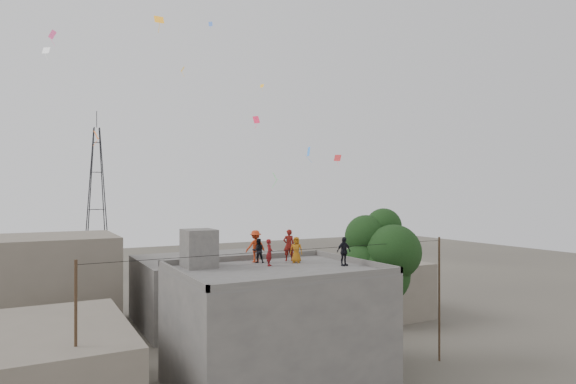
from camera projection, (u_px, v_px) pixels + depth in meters
name	position (u px, v px, depth m)	size (l,w,h in m)	color
main_building	(275.00, 329.00, 24.64)	(10.00, 8.00, 6.10)	#54514E
parapet	(275.00, 267.00, 24.65)	(10.00, 8.00, 0.30)	#54514E
stair_head_box	(199.00, 248.00, 25.43)	(1.60, 1.80, 2.00)	#54514E
neighbor_west	(32.00, 375.00, 21.19)	(8.00, 10.00, 4.00)	#6B6255
neighbor_north	(218.00, 289.00, 37.91)	(12.00, 9.00, 5.00)	#54514E
neighbor_northwest	(47.00, 285.00, 34.00)	(9.00, 8.00, 7.00)	#6B6255
neighbor_east	(371.00, 287.00, 40.07)	(7.00, 8.00, 4.40)	#6B6255
tree	(381.00, 259.00, 28.66)	(4.90, 4.60, 9.10)	black
utility_line	(295.00, 318.00, 23.78)	(20.12, 0.62, 7.40)	black
transmission_tower	(97.00, 201.00, 58.00)	(2.97, 2.97, 20.01)	black
person_red_adult	(289.00, 245.00, 27.89)	(0.66, 0.44, 1.82)	maroon
person_orange_child	(296.00, 250.00, 27.04)	(0.71, 0.46, 1.46)	#A96313
person_dark_child	(258.00, 251.00, 27.03)	(0.66, 0.52, 1.37)	black
person_dark_adult	(344.00, 251.00, 25.92)	(0.91, 0.38, 1.55)	black
person_orange_adult	(256.00, 246.00, 27.29)	(1.17, 0.67, 1.81)	red
person_red_child	(269.00, 252.00, 25.88)	(0.53, 0.35, 1.44)	maroon
kites	(221.00, 107.00, 30.06)	(18.93, 17.35, 12.48)	orange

